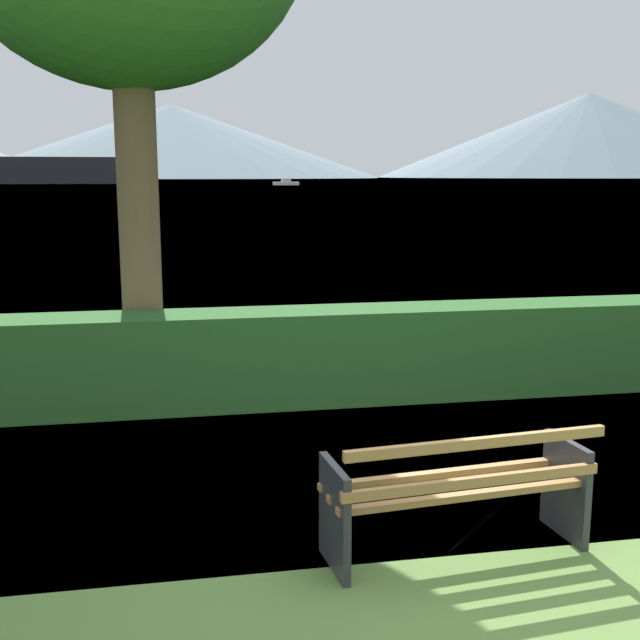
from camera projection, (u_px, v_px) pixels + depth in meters
The scene contains 6 objects.
ground_plane at pixel (452, 549), 5.18m from camera, with size 1400.00×1400.00×0.00m, color #567A38.
water_surface at pixel (175, 181), 304.75m from camera, with size 620.00×620.00×0.00m, color #6B8EA3.
park_bench at pixel (458, 491), 5.04m from camera, with size 1.76×0.74×0.87m.
hedge_row at pixel (340, 354), 8.55m from camera, with size 8.93×0.72×1.00m, color #285B23.
fishing_boat_near at pixel (286, 183), 176.58m from camera, with size 5.79×1.88×1.46m.
distant_hills at pixel (274, 137), 561.83m from camera, with size 831.32×322.00×63.10m.
Camera 1 is at (-1.74, -4.58, 2.42)m, focal length 44.35 mm.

